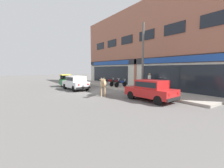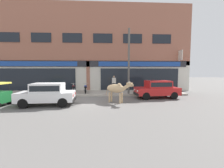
{
  "view_description": "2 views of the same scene",
  "coord_description": "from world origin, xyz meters",
  "views": [
    {
      "loc": [
        13.04,
        -7.06,
        2.25
      ],
      "look_at": [
        1.56,
        1.0,
        0.79
      ],
      "focal_mm": 24.0,
      "sensor_mm": 36.0,
      "label": 1
    },
    {
      "loc": [
        1.72,
        -11.08,
        2.21
      ],
      "look_at": [
        2.38,
        1.0,
        1.2
      ],
      "focal_mm": 24.0,
      "sensor_mm": 36.0,
      "label": 2
    }
  ],
  "objects": [
    {
      "name": "pedestrian",
      "position": [
        2.8,
        4.8,
        1.16
      ],
      "size": [
        0.42,
        0.33,
        1.6
      ],
      "color": "#2D2D33",
      "rests_on": "sidewalk"
    },
    {
      "name": "auto_rickshaw",
      "position": [
        -5.44,
        -1.18,
        0.66
      ],
      "size": [
        2.04,
        1.32,
        1.52
      ],
      "color": "black",
      "rests_on": "ground"
    },
    {
      "name": "cow",
      "position": [
        2.64,
        -0.63,
        1.01
      ],
      "size": [
        1.86,
        1.43,
        1.61
      ],
      "color": "tan",
      "rests_on": "ground"
    },
    {
      "name": "motorcycle_1",
      "position": [
        -1.2,
        3.41,
        0.56
      ],
      "size": [
        0.63,
        1.79,
        0.88
      ],
      "color": "black",
      "rests_on": "sidewalk"
    },
    {
      "name": "ground_plane",
      "position": [
        0.0,
        0.0,
        0.0
      ],
      "size": [
        90.0,
        90.0,
        0.0
      ],
      "primitive_type": "plane",
      "color": "#605E5B"
    },
    {
      "name": "car_0",
      "position": [
        6.15,
        1.07,
        0.81
      ],
      "size": [
        3.69,
        1.81,
        1.46
      ],
      "color": "black",
      "rests_on": "ground"
    },
    {
      "name": "motorcycle_0",
      "position": [
        -2.35,
        3.27,
        0.56
      ],
      "size": [
        0.52,
        1.81,
        0.88
      ],
      "color": "black",
      "rests_on": "sidewalk"
    },
    {
      "name": "motorcycle_2",
      "position": [
        -0.04,
        3.32,
        0.56
      ],
      "size": [
        0.52,
        1.81,
        0.88
      ],
      "color": "black",
      "rests_on": "sidewalk"
    },
    {
      "name": "car_1",
      "position": [
        -1.97,
        -1.19,
        0.81
      ],
      "size": [
        3.68,
        1.79,
        1.46
      ],
      "color": "black",
      "rests_on": "ground"
    },
    {
      "name": "sidewalk",
      "position": [
        0.0,
        3.86,
        0.09
      ],
      "size": [
        19.0,
        3.32,
        0.18
      ],
      "primitive_type": "cube",
      "color": "#A8A093",
      "rests_on": "ground"
    },
    {
      "name": "shop_building",
      "position": [
        0.01,
        5.78,
        4.63
      ],
      "size": [
        23.0,
        1.4,
        9.68
      ],
      "color": "#9E604C",
      "rests_on": "ground"
    },
    {
      "name": "utility_pole",
      "position": [
        4.0,
        2.5,
        3.12
      ],
      "size": [
        0.18,
        0.18,
        5.9
      ],
      "primitive_type": "cylinder",
      "color": "#595651",
      "rests_on": "sidewalk"
    }
  ]
}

